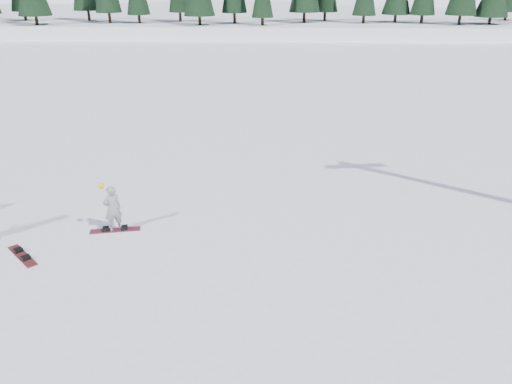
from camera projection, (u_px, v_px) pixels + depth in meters
ground at (43, 243)px, 14.52m from camera, size 420.00×420.00×0.00m
alpine_backdrop at (226, 34)px, 193.69m from camera, size 412.50×227.00×53.20m
snowboarder_woman at (112, 208)px, 14.94m from camera, size 0.64×0.60×1.61m
snowboard_woman at (115, 230)px, 15.24m from camera, size 1.53×0.56×0.03m
snowboard_loose_b at (22, 256)px, 13.85m from camera, size 1.26×1.25×0.03m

